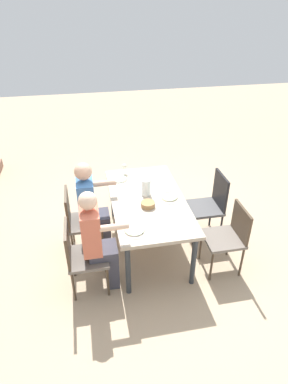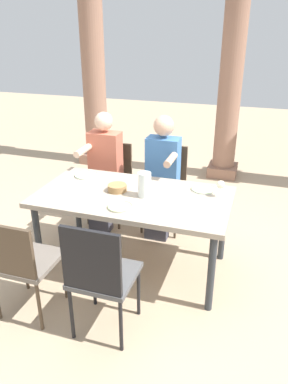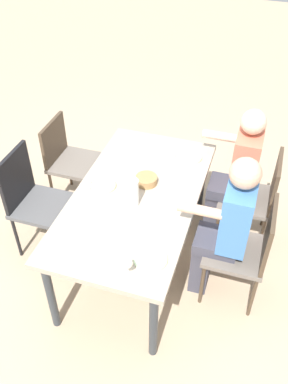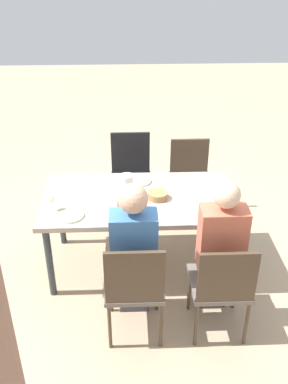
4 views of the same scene
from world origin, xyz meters
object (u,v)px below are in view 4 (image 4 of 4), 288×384
water_pitcher (127,187)px  chair_mid_south (131,172)px  wine_glass_2 (51,199)px  chair_west_south (190,174)px  diner_man_white (133,251)px  plate_0 (211,211)px  plate_2 (70,216)px  chair_west_north (222,284)px  chair_mid_north (135,284)px  diner_woman_green (219,248)px  bread_basket (158,195)px  dining_table (139,204)px  plate_1 (140,181)px

water_pitcher → chair_mid_south: bearing=-92.8°
wine_glass_2 → chair_west_south: bearing=-140.9°
diner_man_white → plate_0: diner_man_white is taller
chair_mid_south → plate_2: size_ratio=4.26×
plate_2 → wine_glass_2: wine_glass_2 is taller
plate_2 → water_pitcher: water_pitcher is taller
chair_west_north → chair_mid_north: size_ratio=0.97×
chair_mid_south → diner_man_white: size_ratio=0.74×
chair_mid_south → plate_0: 1.34m
water_pitcher → chair_west_south: bearing=-128.3°
diner_woman_green → bread_basket: size_ratio=7.56×
dining_table → plate_2: size_ratio=7.62×
diner_woman_green → plate_1: diner_woman_green is taller
chair_west_south → chair_mid_south: size_ratio=0.91×
dining_table → plate_2: plate_2 is taller
plate_1 → plate_2: size_ratio=0.92×
diner_man_white → bread_basket: bearing=-108.9°
chair_west_south → plate_1: (0.57, 0.60, 0.25)m
plate_0 → plate_1: same height
chair_mid_north → plate_2: chair_mid_north is taller
dining_table → bread_basket: bread_basket is taller
dining_table → plate_0: (-0.59, 0.27, 0.08)m
plate_2 → water_pitcher: size_ratio=1.02×
chair_west_south → chair_mid_north: chair_mid_north is taller
chair_west_south → chair_mid_north: 1.87m
diner_man_white → plate_1: 0.98m
chair_mid_north → chair_mid_south: 1.76m
chair_west_north → chair_mid_south: chair_mid_south is taller
chair_mid_north → water_pitcher: water_pitcher is taller
chair_west_north → plate_2: 1.32m
chair_mid_south → dining_table: bearing=94.0°
chair_west_north → plate_0: 0.66m
chair_mid_north → diner_man_white: bearing=-89.1°
chair_west_south → plate_1: chair_west_south is taller
chair_west_south → bread_basket: 1.04m
chair_west_north → chair_mid_north: (0.65, 0.00, 0.02)m
chair_west_north → chair_mid_north: chair_mid_north is taller
plate_1 → bread_basket: 0.34m
chair_mid_south → plate_2: 1.30m
chair_west_south → plate_2: (1.16, 1.17, 0.25)m
plate_1 → plate_2: same height
dining_table → chair_west_north: bearing=123.6°
chair_west_north → water_pitcher: (0.69, -0.88, 0.34)m
diner_man_white → plate_2: size_ratio=5.78×
plate_1 → diner_woman_green: bearing=121.0°
chair_mid_north → diner_man_white: (0.00, -0.18, 0.17)m
chair_mid_north → diner_woman_green: diner_woman_green is taller
chair_west_south → diner_man_white: (0.65, 1.57, 0.18)m
dining_table → chair_mid_north: chair_mid_north is taller
wine_glass_2 → water_pitcher: size_ratio=0.68×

